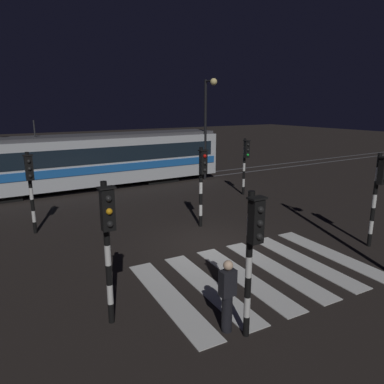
# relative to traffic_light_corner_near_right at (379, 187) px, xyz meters

# --- Properties ---
(ground_plane) EXTENTS (120.00, 120.00, 0.00)m
(ground_plane) POSITION_rel_traffic_light_corner_near_right_xyz_m (-4.81, 3.21, -2.22)
(ground_plane) COLOR black
(rail_near) EXTENTS (80.00, 0.12, 0.03)m
(rail_near) POSITION_rel_traffic_light_corner_near_right_xyz_m (-4.81, 13.68, -2.21)
(rail_near) COLOR #59595E
(rail_near) RESTS_ON ground
(rail_far) EXTENTS (80.00, 0.12, 0.03)m
(rail_far) POSITION_rel_traffic_light_corner_near_right_xyz_m (-4.81, 15.11, -2.21)
(rail_far) COLOR #59595E
(rail_far) RESTS_ON ground
(crosswalk_zebra) EXTENTS (7.00, 4.86, 0.02)m
(crosswalk_zebra) POSITION_rel_traffic_light_corner_near_right_xyz_m (-4.81, 0.52, -2.21)
(crosswalk_zebra) COLOR silver
(crosswalk_zebra) RESTS_ON ground
(traffic_light_corner_near_right) EXTENTS (0.36, 0.42, 3.37)m
(traffic_light_corner_near_right) POSITION_rel_traffic_light_corner_near_right_xyz_m (0.00, 0.00, 0.00)
(traffic_light_corner_near_right) COLOR black
(traffic_light_corner_near_right) RESTS_ON ground
(traffic_light_median_centre) EXTENTS (0.36, 0.42, 3.32)m
(traffic_light_median_centre) POSITION_rel_traffic_light_corner_near_right_xyz_m (-4.01, 4.99, -0.03)
(traffic_light_median_centre) COLOR black
(traffic_light_median_centre) RESTS_ON ground
(traffic_light_corner_far_left) EXTENTS (0.36, 0.42, 3.23)m
(traffic_light_corner_far_left) POSITION_rel_traffic_light_corner_near_right_xyz_m (-10.05, 7.74, -0.09)
(traffic_light_corner_far_left) COLOR black
(traffic_light_corner_far_left) RESTS_ON ground
(traffic_light_corner_far_right) EXTENTS (0.36, 0.42, 3.17)m
(traffic_light_corner_far_right) POSITION_rel_traffic_light_corner_near_right_xyz_m (1.03, 8.33, -0.13)
(traffic_light_corner_far_right) COLOR black
(traffic_light_corner_far_right) RESTS_ON ground
(traffic_light_corner_near_left) EXTENTS (0.36, 0.42, 3.38)m
(traffic_light_corner_near_left) POSITION_rel_traffic_light_corner_near_right_xyz_m (-9.49, 0.36, 0.01)
(traffic_light_corner_near_left) COLOR black
(traffic_light_corner_near_left) RESTS_ON ground
(traffic_light_kerb_mid_left) EXTENTS (0.36, 0.42, 3.29)m
(traffic_light_kerb_mid_left) POSITION_rel_traffic_light_corner_near_right_xyz_m (-7.12, -1.68, -0.05)
(traffic_light_kerb_mid_left) COLOR black
(traffic_light_kerb_mid_left) RESTS_ON ground
(street_lamp_trackside_right) EXTENTS (0.44, 1.21, 6.57)m
(street_lamp_trackside_right) POSITION_rel_traffic_light_corner_near_right_xyz_m (1.55, 12.89, 2.00)
(street_lamp_trackside_right) COLOR black
(street_lamp_trackside_right) RESTS_ON ground
(tram) EXTENTS (17.41, 2.58, 4.15)m
(tram) POSITION_rel_traffic_light_corner_near_right_xyz_m (-6.19, 14.39, -0.47)
(tram) COLOR silver
(tram) RESTS_ON ground
(pedestrian_waiting_at_kerb) EXTENTS (0.36, 0.24, 1.71)m
(pedestrian_waiting_at_kerb) POSITION_rel_traffic_light_corner_near_right_xyz_m (-7.38, -1.23, -1.35)
(pedestrian_waiting_at_kerb) COLOR black
(pedestrian_waiting_at_kerb) RESTS_ON ground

